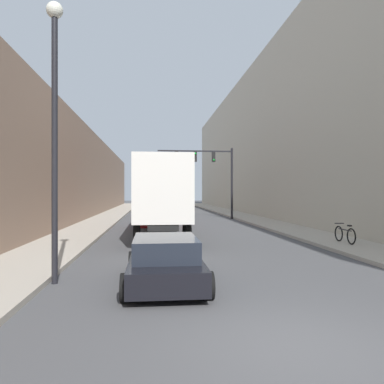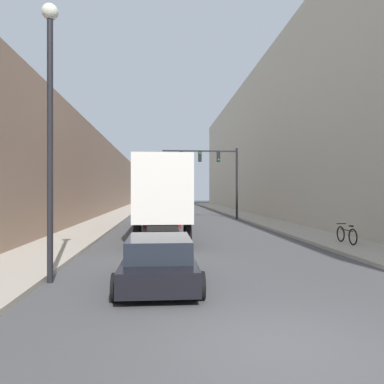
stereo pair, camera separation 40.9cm
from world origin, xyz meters
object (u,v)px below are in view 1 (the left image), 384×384
at_px(semi_truck, 160,194).
at_px(street_lamp, 55,105).
at_px(sedan_car, 165,261).
at_px(parked_bicycle, 345,234).
at_px(traffic_signal_gantry, 212,168).

height_order(semi_truck, street_lamp, street_lamp).
bearing_deg(sedan_car, semi_truck, 89.45).
bearing_deg(street_lamp, semi_truck, 74.54).
relative_size(street_lamp, parked_bicycle, 4.12).
bearing_deg(semi_truck, parked_bicycle, -32.89).
xyz_separation_m(traffic_signal_gantry, street_lamp, (-7.92, -22.90, 0.16)).
relative_size(traffic_signal_gantry, street_lamp, 0.90).
height_order(semi_truck, sedan_car, semi_truck).
distance_m(semi_truck, parked_bicycle, 9.90).
distance_m(sedan_car, parked_bicycle, 10.27).
xyz_separation_m(semi_truck, parked_bicycle, (8.18, -5.29, -1.78)).
bearing_deg(street_lamp, traffic_signal_gantry, 70.91).
bearing_deg(parked_bicycle, street_lamp, -153.07).
relative_size(semi_truck, street_lamp, 1.63).
bearing_deg(sedan_car, parked_bicycle, 36.19).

